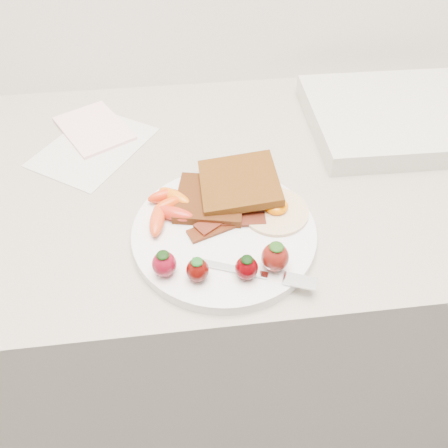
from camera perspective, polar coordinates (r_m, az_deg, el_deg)
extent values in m
cube|color=gray|center=(1.11, 0.47, -11.14)|extent=(2.00, 0.60, 0.90)
cylinder|color=white|center=(0.64, 0.00, -1.15)|extent=(0.27, 0.27, 0.02)
cube|color=#321809|center=(0.67, -1.84, 3.28)|extent=(0.12, 0.12, 0.01)
cube|color=#3F2707|center=(0.68, 1.99, 5.45)|extent=(0.12, 0.12, 0.03)
cylinder|color=white|center=(0.66, 6.65, 1.71)|extent=(0.13, 0.13, 0.01)
ellipsoid|color=orange|center=(0.66, 6.82, 2.36)|extent=(0.05, 0.05, 0.02)
cube|color=black|center=(0.64, -0.38, -0.20)|extent=(0.10, 0.06, 0.00)
cube|color=black|center=(0.64, 0.95, 0.56)|extent=(0.10, 0.03, 0.00)
cube|color=#4E1109|center=(0.65, 0.14, 1.26)|extent=(0.10, 0.08, 0.00)
ellipsoid|color=#E2450D|center=(0.66, -7.12, 2.58)|extent=(0.06, 0.04, 0.02)
ellipsoid|color=red|center=(0.65, -6.53, 1.35)|extent=(0.07, 0.05, 0.02)
ellipsoid|color=#DE451B|center=(0.64, -8.71, 0.48)|extent=(0.03, 0.07, 0.02)
ellipsoid|color=orange|center=(0.67, -6.45, 3.54)|extent=(0.06, 0.06, 0.02)
ellipsoid|color=red|center=(0.68, -7.92, 3.66)|extent=(0.05, 0.03, 0.02)
ellipsoid|color=maroon|center=(0.58, -7.81, -5.20)|extent=(0.03, 0.03, 0.04)
ellipsoid|color=black|center=(0.56, -8.00, -4.04)|extent=(0.02, 0.02, 0.01)
ellipsoid|color=#490704|center=(0.57, -3.47, -6.03)|extent=(0.03, 0.03, 0.03)
ellipsoid|color=#144D16|center=(0.56, -3.55, -4.95)|extent=(0.02, 0.02, 0.01)
ellipsoid|color=#4B0004|center=(0.57, 2.96, -5.75)|extent=(0.03, 0.03, 0.03)
ellipsoid|color=black|center=(0.56, 3.03, -4.66)|extent=(0.02, 0.02, 0.01)
ellipsoid|color=#63130D|center=(0.58, 6.69, -4.33)|extent=(0.04, 0.04, 0.04)
ellipsoid|color=#1A4410|center=(0.56, 6.87, -2.99)|extent=(0.02, 0.02, 0.01)
cube|color=silver|center=(0.59, 0.69, -5.74)|extent=(0.10, 0.05, 0.00)
cube|color=silver|center=(0.58, 9.89, -7.35)|extent=(0.05, 0.03, 0.00)
cube|color=silver|center=(0.85, -16.63, 9.62)|extent=(0.24, 0.26, 0.00)
cube|color=#FFC7CB|center=(0.89, -16.65, 11.90)|extent=(0.17, 0.19, 0.01)
cube|color=beige|center=(0.92, 22.06, 12.89)|extent=(0.35, 0.28, 0.04)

